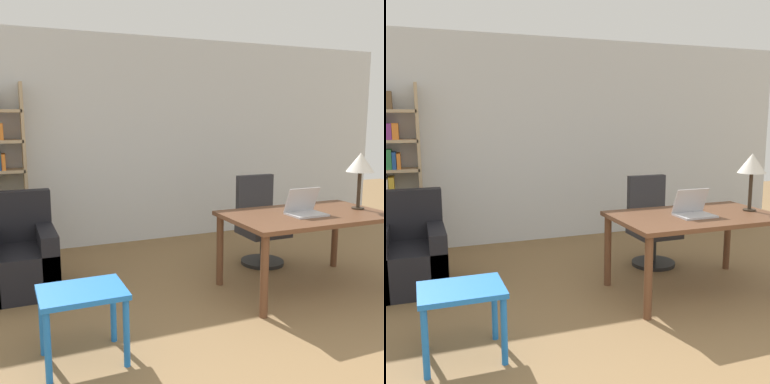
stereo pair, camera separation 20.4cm
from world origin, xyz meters
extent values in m
cube|color=silver|center=(0.00, 4.53, 1.35)|extent=(8.00, 0.06, 2.70)
cube|color=brown|center=(1.07, 2.19, 0.73)|extent=(1.56, 0.94, 0.04)
cylinder|color=brown|center=(0.35, 1.78, 0.35)|extent=(0.07, 0.07, 0.71)
cylinder|color=brown|center=(0.35, 2.60, 0.35)|extent=(0.07, 0.07, 0.71)
cylinder|color=brown|center=(1.78, 2.60, 0.35)|extent=(0.07, 0.07, 0.71)
cube|color=#B2B2B7|center=(1.02, 2.12, 0.76)|extent=(0.35, 0.25, 0.02)
cube|color=#B2B2B7|center=(1.02, 2.20, 0.88)|extent=(0.35, 0.10, 0.24)
cube|color=navy|center=(1.02, 2.21, 0.89)|extent=(0.31, 0.08, 0.21)
cylinder|color=#2D2319|center=(1.68, 2.17, 0.76)|extent=(0.12, 0.12, 0.01)
cylinder|color=#2D2319|center=(1.68, 2.17, 0.94)|extent=(0.04, 0.04, 0.36)
cone|color=silver|center=(1.68, 2.17, 1.22)|extent=(0.27, 0.27, 0.19)
cylinder|color=black|center=(1.09, 2.99, 0.02)|extent=(0.49, 0.49, 0.04)
cylinder|color=#262626|center=(1.09, 2.99, 0.19)|extent=(0.06, 0.06, 0.30)
cube|color=#2D2D33|center=(1.09, 2.99, 0.39)|extent=(0.48, 0.48, 0.10)
cube|color=#2D2D33|center=(1.09, 3.19, 0.72)|extent=(0.46, 0.08, 0.56)
cube|color=blue|center=(-1.15, 1.68, 0.49)|extent=(0.57, 0.45, 0.04)
cylinder|color=blue|center=(-1.40, 1.49, 0.24)|extent=(0.04, 0.04, 0.48)
cylinder|color=blue|center=(-0.90, 1.49, 0.24)|extent=(0.04, 0.04, 0.48)
cylinder|color=blue|center=(-1.40, 1.87, 0.24)|extent=(0.04, 0.04, 0.48)
cylinder|color=blue|center=(-0.90, 1.87, 0.24)|extent=(0.04, 0.04, 0.48)
cube|color=black|center=(-1.50, 3.20, 0.21)|extent=(0.68, 0.80, 0.42)
cube|color=black|center=(-1.50, 3.52, 0.67)|extent=(0.68, 0.16, 0.51)
cube|color=black|center=(-1.24, 3.20, 0.30)|extent=(0.16, 0.80, 0.60)
cube|color=tan|center=(-1.34, 4.34, 1.03)|extent=(0.04, 0.28, 2.06)
cube|color=brown|center=(-1.64, 4.34, 0.14)|extent=(0.07, 0.24, 0.22)
cube|color=#333338|center=(-1.60, 4.34, 0.50)|extent=(0.07, 0.24, 0.25)
cube|color=gold|center=(-1.53, 4.34, 0.51)|extent=(0.05, 0.24, 0.26)
cube|color=brown|center=(-1.49, 4.34, 0.50)|extent=(0.04, 0.24, 0.24)
cube|color=#234C99|center=(-1.41, 4.34, 0.51)|extent=(0.09, 0.24, 0.26)
cube|color=orange|center=(-1.57, 4.34, 1.16)|extent=(0.04, 0.24, 0.18)
cube|color=orange|center=(-1.59, 4.34, 1.50)|extent=(0.07, 0.24, 0.19)
camera|label=1|loc=(-1.60, -1.25, 1.65)|focal=42.00mm
camera|label=2|loc=(-1.41, -1.32, 1.65)|focal=42.00mm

